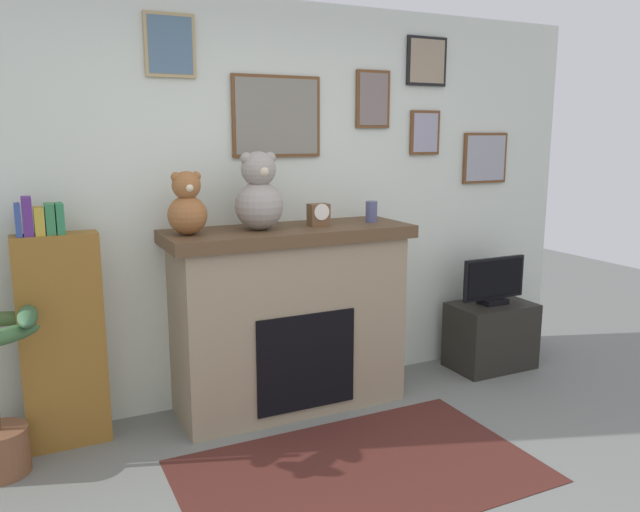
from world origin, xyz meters
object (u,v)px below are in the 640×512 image
(television, at_px, (494,282))
(mantel_clock, at_px, (319,215))
(tv_stand, at_px, (491,335))
(fireplace, at_px, (289,317))
(candle_jar, at_px, (371,212))
(teddy_bear_tan, at_px, (187,206))
(teddy_bear_grey, at_px, (259,195))
(bookshelf, at_px, (62,336))

(television, xyz_separation_m, mantel_clock, (-1.45, 0.02, 0.59))
(tv_stand, bearing_deg, fireplace, 178.75)
(tv_stand, bearing_deg, candle_jar, 179.02)
(tv_stand, bearing_deg, teddy_bear_tan, 179.56)
(mantel_clock, bearing_deg, candle_jar, 0.26)
(candle_jar, relative_size, teddy_bear_grey, 0.29)
(television, bearing_deg, teddy_bear_grey, 179.41)
(tv_stand, height_order, mantel_clock, mantel_clock)
(bookshelf, bearing_deg, mantel_clock, -3.06)
(candle_jar, xyz_separation_m, teddy_bear_tan, (-1.23, -0.00, 0.10))
(bookshelf, bearing_deg, fireplace, -2.69)
(fireplace, height_order, tv_stand, fireplace)
(teddy_bear_tan, bearing_deg, tv_stand, -0.44)
(fireplace, relative_size, mantel_clock, 10.84)
(candle_jar, height_order, mantel_clock, mantel_clock)
(tv_stand, relative_size, candle_jar, 4.45)
(fireplace, height_order, teddy_bear_tan, teddy_bear_tan)
(fireplace, bearing_deg, bookshelf, 177.31)
(tv_stand, bearing_deg, mantel_clock, 179.35)
(tv_stand, height_order, television, television)
(teddy_bear_tan, height_order, teddy_bear_grey, teddy_bear_grey)
(fireplace, height_order, candle_jar, candle_jar)
(candle_jar, bearing_deg, fireplace, 178.28)
(fireplace, xyz_separation_m, mantel_clock, (0.20, -0.02, 0.66))
(bookshelf, relative_size, teddy_bear_grey, 3.02)
(television, height_order, candle_jar, candle_jar)
(teddy_bear_grey, bearing_deg, tv_stand, -0.55)
(tv_stand, distance_m, teddy_bear_grey, 2.18)
(teddy_bear_tan, relative_size, teddy_bear_grey, 0.78)
(television, distance_m, teddy_bear_tan, 2.40)
(television, bearing_deg, mantel_clock, 179.30)
(fireplace, height_order, mantel_clock, mantel_clock)
(teddy_bear_grey, bearing_deg, fireplace, 5.24)
(television, distance_m, mantel_clock, 1.57)
(bookshelf, relative_size, teddy_bear_tan, 3.89)
(television, xyz_separation_m, candle_jar, (-1.06, 0.02, 0.59))
(mantel_clock, bearing_deg, bookshelf, 176.94)
(fireplace, distance_m, bookshelf, 1.36)
(bookshelf, xyz_separation_m, mantel_clock, (1.56, -0.08, 0.61))
(tv_stand, xyz_separation_m, mantel_clock, (-1.45, 0.02, 1.01))
(candle_jar, bearing_deg, bookshelf, 177.60)
(television, distance_m, teddy_bear_grey, 1.99)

